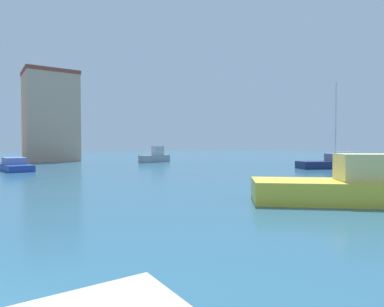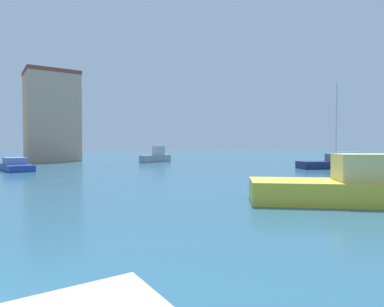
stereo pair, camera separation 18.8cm
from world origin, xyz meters
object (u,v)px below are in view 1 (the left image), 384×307
object	(u,v)px
motorboat_yellow_center_channel	(368,187)
motorboat_blue_far_left	(15,166)
motorboat_grey_far_right	(155,157)
sailboat_navy_inner_mooring	(337,163)

from	to	relation	value
motorboat_yellow_center_channel	motorboat_blue_far_left	xyz separation A→B (m)	(-10.04, 26.12, -0.23)
motorboat_blue_far_left	motorboat_grey_far_right	xyz separation A→B (m)	(16.55, 4.63, 0.30)
motorboat_yellow_center_channel	motorboat_blue_far_left	distance (m)	27.98
motorboat_blue_far_left	motorboat_grey_far_right	bearing A→B (deg)	15.63
motorboat_yellow_center_channel	motorboat_grey_far_right	distance (m)	31.43
sailboat_navy_inner_mooring	motorboat_yellow_center_channel	world-z (taller)	sailboat_navy_inner_mooring
sailboat_navy_inner_mooring	motorboat_grey_far_right	world-z (taller)	sailboat_navy_inner_mooring
motorboat_yellow_center_channel	motorboat_blue_far_left	size ratio (longest dim) A/B	1.34
motorboat_blue_far_left	motorboat_grey_far_right	world-z (taller)	motorboat_grey_far_right
motorboat_grey_far_right	motorboat_yellow_center_channel	bearing A→B (deg)	-101.97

